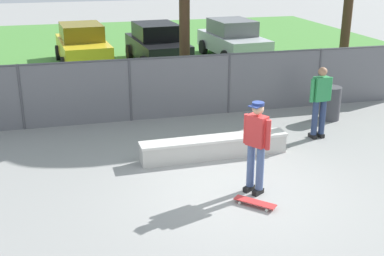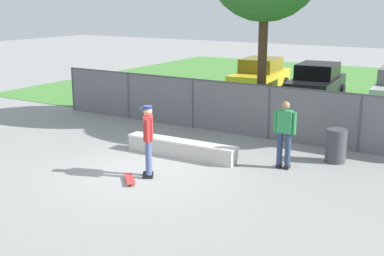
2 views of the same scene
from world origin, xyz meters
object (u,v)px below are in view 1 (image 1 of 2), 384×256
object	(u,v)px
skateboard	(255,202)
bystander	(320,99)
trash_bin	(330,103)
car_yellow	(83,44)
car_black	(157,44)
concrete_ledge	(214,147)
car_silver	(233,39)
skateboarder	(256,143)

from	to	relation	value
skateboard	bystander	world-z (taller)	bystander
trash_bin	car_yellow	bearing A→B (deg)	124.99
car_black	bystander	bearing A→B (deg)	-76.78
concrete_ledge	trash_bin	bearing A→B (deg)	24.55
trash_bin	car_silver	bearing A→B (deg)	89.23
skateboarder	skateboard	xyz separation A→B (m)	(-0.20, -0.54, -0.96)
car_yellow	car_black	bearing A→B (deg)	-11.31
car_silver	trash_bin	distance (m)	8.70
concrete_ledge	car_yellow	bearing A→B (deg)	102.40
concrete_ledge	skateboard	distance (m)	2.43
skateboarder	trash_bin	world-z (taller)	skateboarder
skateboarder	car_silver	xyz separation A→B (m)	(3.79, 12.37, -0.19)
car_black	car_silver	bearing A→B (deg)	5.13
skateboarder	skateboard	bearing A→B (deg)	-109.98
bystander	trash_bin	size ratio (longest dim) A/B	1.94
skateboard	bystander	size ratio (longest dim) A/B	0.39
skateboard	trash_bin	distance (m)	5.74
skateboarder	car_black	xyz separation A→B (m)	(0.38, 12.07, -0.19)
car_silver	concrete_ledge	bearing A→B (deg)	-111.06
skateboarder	car_yellow	world-z (taller)	skateboarder
trash_bin	car_black	bearing A→B (deg)	111.47
car_yellow	skateboarder	bearing A→B (deg)	-78.34
skateboarder	skateboard	world-z (taller)	skateboarder
car_yellow	trash_bin	size ratio (longest dim) A/B	4.63
bystander	car_yellow	bearing A→B (deg)	117.17
concrete_ledge	skateboard	xyz separation A→B (m)	(0.05, -2.43, -0.17)
car_silver	bystander	xyz separation A→B (m)	(-1.15, -9.95, 0.17)
car_yellow	car_silver	xyz separation A→B (m)	(6.40, -0.29, 0.00)
skateboarder	bystander	world-z (taller)	skateboarder
skateboard	skateboarder	bearing A→B (deg)	70.02
car_black	trash_bin	world-z (taller)	car_black
skateboard	car_silver	world-z (taller)	car_silver
concrete_ledge	car_yellow	xyz separation A→B (m)	(-2.37, 10.77, 0.60)
car_yellow	skateboard	bearing A→B (deg)	-79.63
bystander	skateboard	bearing A→B (deg)	-133.77
car_silver	trash_bin	size ratio (longest dim) A/B	4.63
concrete_ledge	trash_bin	size ratio (longest dim) A/B	3.68
skateboard	car_yellow	xyz separation A→B (m)	(-2.42, 13.20, 0.77)
concrete_ledge	car_yellow	world-z (taller)	car_yellow
car_black	car_silver	size ratio (longest dim) A/B	1.00
car_black	trash_bin	distance (m)	9.02
skateboarder	concrete_ledge	bearing A→B (deg)	97.35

